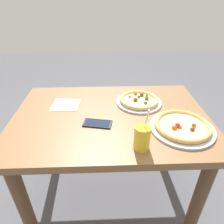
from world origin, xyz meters
TOP-DOWN VIEW (x-y plane):
  - ground_plane at (0.00, 0.00)m, footprint 8.00×8.00m
  - dining_table at (0.00, 0.00)m, footprint 1.10×0.76m
  - pizza_near at (0.36, -0.15)m, footprint 0.32×0.32m
  - pizza_far at (0.18, 0.13)m, footprint 0.28×0.28m
  - drink_cup_colored at (0.13, -0.28)m, footprint 0.07×0.07m
  - paper_napkin at (-0.27, 0.12)m, footprint 0.17×0.16m
  - cell_phone at (-0.07, -0.09)m, footprint 0.16×0.10m

SIDE VIEW (x-z plane):
  - ground_plane at x=0.00m, z-range 0.00..0.00m
  - dining_table at x=0.00m, z-range 0.25..1.00m
  - paper_napkin at x=-0.27m, z-range 0.75..0.75m
  - cell_phone at x=-0.07m, z-range 0.75..0.76m
  - pizza_near at x=0.36m, z-range 0.75..0.79m
  - pizza_far at x=0.18m, z-range 0.75..0.79m
  - drink_cup_colored at x=0.13m, z-range 0.71..0.91m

